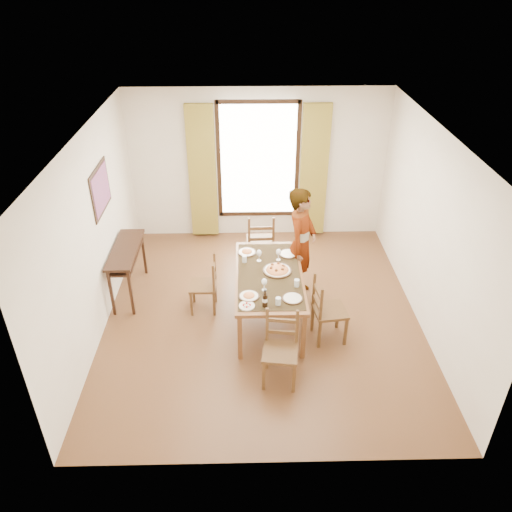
{
  "coord_description": "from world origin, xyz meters",
  "views": [
    {
      "loc": [
        -0.23,
        -5.81,
        4.57
      ],
      "look_at": [
        -0.09,
        0.01,
        1.0
      ],
      "focal_mm": 35.0,
      "sensor_mm": 36.0,
      "label": 1
    }
  ],
  "objects_px": {
    "dining_table": "(269,278)",
    "man": "(301,244)",
    "console_table": "(126,255)",
    "pasta_platter": "(277,268)"
  },
  "relations": [
    {
      "from": "man",
      "to": "pasta_platter",
      "type": "xyz_separation_m",
      "value": [
        -0.38,
        -0.55,
        -0.07
      ]
    },
    {
      "from": "pasta_platter",
      "to": "console_table",
      "type": "bearing_deg",
      "value": 164.73
    },
    {
      "from": "console_table",
      "to": "dining_table",
      "type": "relative_size",
      "value": 0.66
    },
    {
      "from": "dining_table",
      "to": "pasta_platter",
      "type": "bearing_deg",
      "value": 29.9
    },
    {
      "from": "console_table",
      "to": "pasta_platter",
      "type": "relative_size",
      "value": 3.0
    },
    {
      "from": "man",
      "to": "console_table",
      "type": "bearing_deg",
      "value": 112.69
    },
    {
      "from": "console_table",
      "to": "man",
      "type": "xyz_separation_m",
      "value": [
        2.62,
        -0.06,
        0.2
      ]
    },
    {
      "from": "console_table",
      "to": "man",
      "type": "distance_m",
      "value": 2.62
    },
    {
      "from": "console_table",
      "to": "pasta_platter",
      "type": "bearing_deg",
      "value": -15.27
    },
    {
      "from": "dining_table",
      "to": "man",
      "type": "xyz_separation_m",
      "value": [
        0.5,
        0.61,
        0.19
      ]
    }
  ]
}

